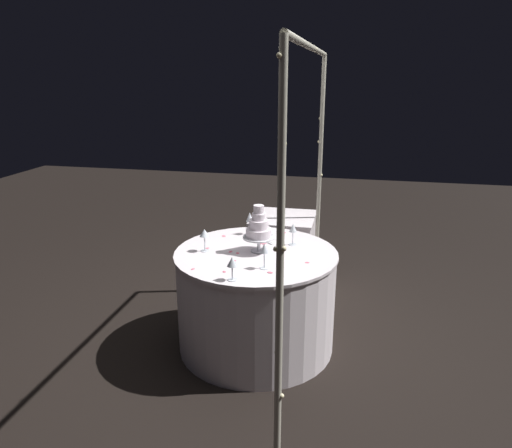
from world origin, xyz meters
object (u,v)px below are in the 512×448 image
main_table (256,299)px  cake_knife (260,238)px  side_table (283,252)px  tiered_cake (259,228)px  wine_glass_1 (293,229)px  wine_glass_3 (232,263)px  wine_glass_4 (250,218)px  decorative_arch (308,161)px  wine_glass_2 (264,250)px  wine_glass_0 (204,234)px

main_table → cake_knife: size_ratio=4.90×
main_table → cake_knife: (-0.28, -0.03, 0.37)m
side_table → tiered_cake: size_ratio=2.07×
wine_glass_1 → wine_glass_3: size_ratio=1.08×
wine_glass_1 → wine_glass_4: 0.40m
decorative_arch → wine_glass_2: bearing=-40.1°
cake_knife → wine_glass_0: bearing=-43.7°
tiered_cake → wine_glass_4: 0.38m
wine_glass_1 → wine_glass_2: size_ratio=0.95×
main_table → side_table: main_table is taller
wine_glass_2 → wine_glass_3: 0.26m
decorative_arch → wine_glass_4: size_ratio=12.56×
side_table → cake_knife: cake_knife is taller
wine_glass_2 → decorative_arch: bearing=139.9°
wine_glass_2 → wine_glass_0: bearing=-114.8°
wine_glass_1 → wine_glass_2: 0.48m
decorative_arch → tiered_cake: 0.58m
tiered_cake → decorative_arch: bearing=86.7°
wine_glass_1 → wine_glass_2: wine_glass_2 is taller
wine_glass_3 → tiered_cake: bearing=173.7°
wine_glass_0 → wine_glass_2: size_ratio=0.95×
side_table → wine_glass_4: 0.84m
side_table → main_table: bearing=-1.9°
main_table → tiered_cake: (-0.02, 0.01, 0.53)m
main_table → wine_glass_2: wine_glass_2 is taller
wine_glass_0 → cake_knife: (-0.33, 0.32, -0.12)m
decorative_arch → wine_glass_4: bearing=-128.7°
wine_glass_0 → tiered_cake: bearing=101.0°
wine_glass_0 → wine_glass_3: 0.53m
main_table → wine_glass_0: size_ratio=7.07×
wine_glass_0 → cake_knife: wine_glass_0 is taller
wine_glass_1 → wine_glass_3: bearing=-21.5°
decorative_arch → cake_knife: 0.79m
main_table → wine_glass_1: size_ratio=7.09×
decorative_arch → wine_glass_1: decorative_arch is taller
wine_glass_0 → wine_glass_1: (-0.25, 0.58, -0.01)m
tiered_cake → wine_glass_1: 0.28m
wine_glass_1 → tiered_cake: bearing=-49.5°
wine_glass_4 → wine_glass_3: bearing=5.9°
decorative_arch → side_table: 1.47m
side_table → wine_glass_0: 1.24m
wine_glass_0 → main_table: bearing=98.5°
decorative_arch → wine_glass_2: decorative_arch is taller
decorative_arch → wine_glass_4: (-0.37, -0.46, -0.52)m
tiered_cake → wine_glass_4: size_ratio=1.93×
decorative_arch → tiered_cake: bearing=-93.3°
wine_glass_0 → wine_glass_4: (-0.42, 0.22, 0.00)m
tiered_cake → main_table: bearing=-38.9°
wine_glass_0 → wine_glass_4: bearing=152.4°
wine_glass_0 → cake_knife: bearing=136.3°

